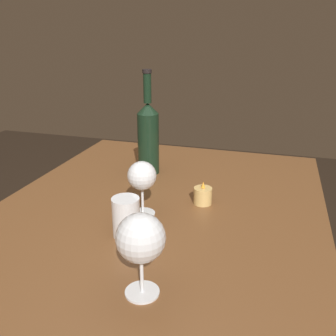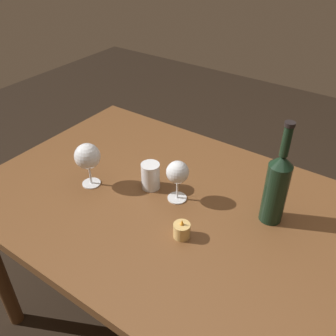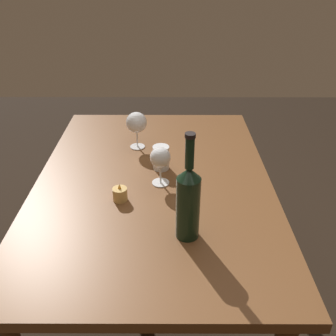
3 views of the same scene
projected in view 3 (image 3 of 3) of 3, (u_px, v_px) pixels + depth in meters
ground_plane at (157, 309)px, 1.83m from camera, size 6.00×6.00×0.00m
dining_table at (154, 198)px, 1.51m from camera, size 1.30×0.90×0.74m
wine_glass_left at (136, 123)px, 1.64m from camera, size 0.09×0.09×0.17m
wine_glass_right at (160, 159)px, 1.38m from camera, size 0.08×0.08×0.15m
wine_bottle at (188, 201)px, 1.11m from camera, size 0.07×0.07×0.35m
water_tumbler at (161, 159)px, 1.51m from camera, size 0.07×0.07×0.10m
votive_candle at (120, 194)px, 1.33m from camera, size 0.05×0.05×0.07m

